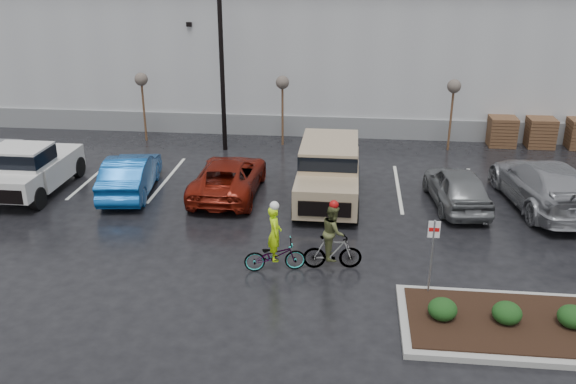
# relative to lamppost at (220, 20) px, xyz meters

# --- Properties ---
(ground) EXTENTS (120.00, 120.00, 0.00)m
(ground) POSITION_rel_lamppost_xyz_m (4.00, -12.00, -5.69)
(ground) COLOR black
(ground) RESTS_ON ground
(warehouse) EXTENTS (60.50, 15.50, 7.20)m
(warehouse) POSITION_rel_lamppost_xyz_m (4.00, 9.99, -2.04)
(warehouse) COLOR #AAACAF
(warehouse) RESTS_ON ground
(wooded_ridge) EXTENTS (80.00, 25.00, 6.00)m
(wooded_ridge) POSITION_rel_lamppost_xyz_m (4.00, 33.00, -2.69)
(wooded_ridge) COLOR #223917
(wooded_ridge) RESTS_ON ground
(lamppost) EXTENTS (0.50, 1.00, 9.22)m
(lamppost) POSITION_rel_lamppost_xyz_m (0.00, 0.00, 0.00)
(lamppost) COLOR black
(lamppost) RESTS_ON ground
(sapling_west) EXTENTS (0.60, 0.60, 3.20)m
(sapling_west) POSITION_rel_lamppost_xyz_m (-4.00, 1.00, -2.96)
(sapling_west) COLOR #432B1A
(sapling_west) RESTS_ON ground
(sapling_mid) EXTENTS (0.60, 0.60, 3.20)m
(sapling_mid) POSITION_rel_lamppost_xyz_m (2.50, 1.00, -2.96)
(sapling_mid) COLOR #432B1A
(sapling_mid) RESTS_ON ground
(sapling_east) EXTENTS (0.60, 0.60, 3.20)m
(sapling_east) POSITION_rel_lamppost_xyz_m (10.00, 1.00, -2.96)
(sapling_east) COLOR #432B1A
(sapling_east) RESTS_ON ground
(pallet_stack_a) EXTENTS (1.20, 1.20, 1.35)m
(pallet_stack_a) POSITION_rel_lamppost_xyz_m (12.50, 2.00, -5.01)
(pallet_stack_a) COLOR #432B1A
(pallet_stack_a) RESTS_ON ground
(pallet_stack_b) EXTENTS (1.20, 1.20, 1.35)m
(pallet_stack_b) POSITION_rel_lamppost_xyz_m (14.20, 2.00, -5.01)
(pallet_stack_b) COLOR #432B1A
(pallet_stack_b) RESTS_ON ground
(curb_island) EXTENTS (8.00, 3.00, 0.15)m
(curb_island) POSITION_rel_lamppost_xyz_m (11.00, -13.00, -5.61)
(curb_island) COLOR gray
(curb_island) RESTS_ON ground
(mulch_bed) EXTENTS (7.60, 2.60, 0.04)m
(mulch_bed) POSITION_rel_lamppost_xyz_m (11.00, -13.00, -5.52)
(mulch_bed) COLOR black
(mulch_bed) RESTS_ON curb_island
(shrub_a) EXTENTS (0.70, 0.70, 0.52)m
(shrub_a) POSITION_rel_lamppost_xyz_m (8.00, -13.00, -5.27)
(shrub_a) COLOR black
(shrub_a) RESTS_ON curb_island
(shrub_b) EXTENTS (0.70, 0.70, 0.52)m
(shrub_b) POSITION_rel_lamppost_xyz_m (9.50, -13.00, -5.27)
(shrub_b) COLOR black
(shrub_b) RESTS_ON curb_island
(shrub_c) EXTENTS (0.70, 0.70, 0.52)m
(shrub_c) POSITION_rel_lamppost_xyz_m (11.00, -13.00, -5.27)
(shrub_c) COLOR black
(shrub_c) RESTS_ON curb_island
(fire_lane_sign) EXTENTS (0.30, 0.05, 2.20)m
(fire_lane_sign) POSITION_rel_lamppost_xyz_m (7.80, -11.80, -4.28)
(fire_lane_sign) COLOR gray
(fire_lane_sign) RESTS_ON ground
(pickup_white) EXTENTS (2.10, 5.20, 1.96)m
(pickup_white) POSITION_rel_lamppost_xyz_m (-5.98, -5.58, -4.71)
(pickup_white) COLOR silver
(pickup_white) RESTS_ON ground
(car_blue) EXTENTS (2.10, 4.57, 1.45)m
(car_blue) POSITION_rel_lamppost_xyz_m (-2.38, -5.53, -4.96)
(car_blue) COLOR #0D4998
(car_blue) RESTS_ON ground
(car_red) EXTENTS (2.28, 4.88, 1.35)m
(car_red) POSITION_rel_lamppost_xyz_m (1.24, -5.27, -5.01)
(car_red) COLOR maroon
(car_red) RESTS_ON ground
(suv_tan) EXTENTS (2.20, 5.10, 2.06)m
(suv_tan) POSITION_rel_lamppost_xyz_m (4.90, -5.53, -4.66)
(suv_tan) COLOR tan
(suv_tan) RESTS_ON ground
(car_grey) EXTENTS (2.15, 4.34, 1.42)m
(car_grey) POSITION_rel_lamppost_xyz_m (9.40, -5.50, -4.98)
(car_grey) COLOR slate
(car_grey) RESTS_ON ground
(car_far_silver) EXTENTS (3.06, 5.96, 1.66)m
(car_far_silver) POSITION_rel_lamppost_xyz_m (12.39, -5.20, -4.86)
(car_far_silver) COLOR #96979D
(car_far_silver) RESTS_ON ground
(cyclist_hivis) EXTENTS (1.82, 0.96, 2.10)m
(cyclist_hivis) POSITION_rel_lamppost_xyz_m (3.66, -10.79, -5.03)
(cyclist_hivis) COLOR #3F3F44
(cyclist_hivis) RESTS_ON ground
(cyclist_olive) EXTENTS (1.65, 0.81, 2.08)m
(cyclist_olive) POSITION_rel_lamppost_xyz_m (5.26, -10.50, -4.91)
(cyclist_olive) COLOR #3F3F44
(cyclist_olive) RESTS_ON ground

